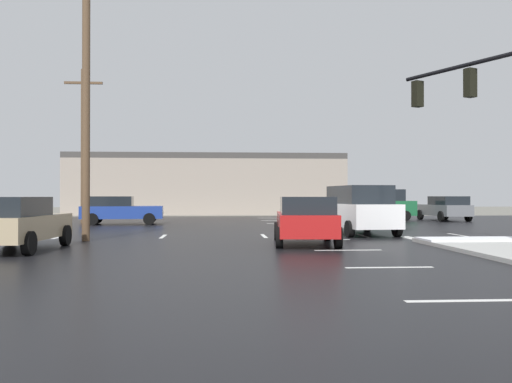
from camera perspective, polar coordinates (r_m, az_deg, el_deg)
The scene contains 14 objects.
ground_plane at distance 22.74m, azimuth 5.85°, elevation -4.55°, with size 120.00×120.00×0.00m, color slate.
road_asphalt at distance 22.74m, azimuth 5.85°, elevation -4.53°, with size 44.00×44.00×0.02m, color black.
snow_strip_curbside at distance 20.43m, azimuth 21.83°, elevation -4.51°, with size 4.00×1.60×0.06m, color white.
lane_markings at distance 21.64m, azimuth 9.63°, elevation -4.70°, with size 36.15×36.15×0.01m.
traffic_signal_mast at distance 19.45m, azimuth 23.07°, elevation 7.49°, with size 2.46×4.89×6.26m.
strip_building_background at distance 51.07m, azimuth -4.99°, elevation 0.70°, with size 24.00×8.00×5.28m.
sedan_red at distance 18.60m, azimuth 5.06°, elevation -2.84°, with size 2.33×4.65×1.58m.
sedan_blue at distance 32.56m, azimuth -13.73°, elevation -1.80°, with size 4.63×2.28×1.58m.
sedan_grey at distance 38.44m, azimuth 18.63°, elevation -1.58°, with size 2.28×4.64×1.58m.
sedan_tan at distance 17.92m, azimuth -23.22°, elevation -2.89°, with size 2.20×4.61×1.58m.
suv_white at distance 23.86m, azimuth 10.41°, elevation -1.73°, with size 2.55×4.97×2.03m.
suv_green at distance 37.58m, azimuth 12.14°, elevation -1.26°, with size 4.88×2.27×2.03m.
utility_pole_mid at distance 21.25m, azimuth -16.89°, elevation 10.59°, with size 2.20×0.28×10.94m.
utility_pole_distant at distance 34.40m, azimuth -17.15°, elevation 4.76°, with size 2.20×0.28×9.05m.
Camera 1 is at (-3.84, -22.36, 1.63)m, focal length 39.35 mm.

